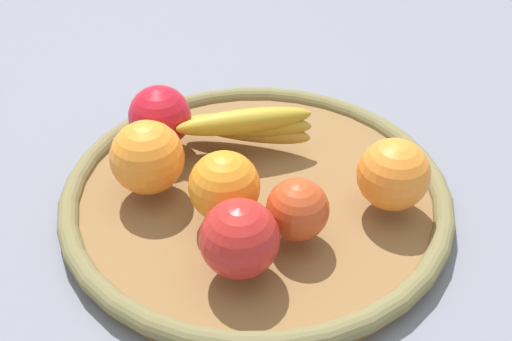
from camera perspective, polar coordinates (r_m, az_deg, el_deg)
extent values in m
plane|color=slate|center=(0.76, 0.00, -3.10)|extent=(2.40, 2.40, 0.00)
cylinder|color=brown|center=(0.75, 0.00, -2.53)|extent=(0.44, 0.44, 0.02)
torus|color=olive|center=(0.74, 0.00, -1.94)|extent=(0.45, 0.45, 0.02)
ellipsoid|color=#B88733|center=(0.80, -0.97, 3.71)|extent=(0.17, 0.04, 0.03)
ellipsoid|color=#B19229|center=(0.78, -1.09, 4.11)|extent=(0.17, 0.07, 0.03)
ellipsoid|color=gold|center=(0.77, -1.04, 4.41)|extent=(0.16, 0.10, 0.03)
sphere|color=orange|center=(0.67, -2.85, -1.42)|extent=(0.10, 0.10, 0.08)
sphere|color=#C6451F|center=(0.65, 3.73, -3.48)|extent=(0.09, 0.09, 0.07)
sphere|color=orange|center=(0.72, -9.68, 1.17)|extent=(0.12, 0.12, 0.08)
sphere|color=red|center=(0.79, -8.59, 4.80)|extent=(0.11, 0.11, 0.08)
sphere|color=orange|center=(0.70, 12.16, -0.34)|extent=(0.09, 0.09, 0.08)
sphere|color=red|center=(0.61, -1.48, -6.10)|extent=(0.11, 0.11, 0.08)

